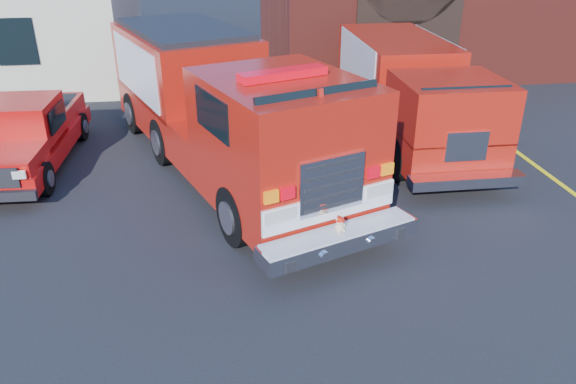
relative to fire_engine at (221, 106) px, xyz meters
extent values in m
plane|color=black|center=(0.94, -2.92, -1.56)|extent=(100.00, 100.00, 0.00)
cube|color=yellow|center=(7.44, -1.92, -1.55)|extent=(0.12, 3.00, 0.01)
cube|color=yellow|center=(7.44, 1.08, -1.55)|extent=(0.12, 3.00, 0.01)
cube|color=yellow|center=(7.44, 4.08, -1.55)|extent=(0.12, 3.00, 0.01)
cube|color=black|center=(6.44, 6.06, 0.44)|extent=(3.60, 0.12, 4.00)
cube|color=black|center=(-6.06, 6.05, 0.44)|extent=(1.20, 0.10, 1.40)
cylinder|color=black|center=(0.11, -3.45, -1.00)|extent=(0.73, 1.17, 1.12)
cylinder|color=black|center=(2.20, -2.65, -1.00)|extent=(0.73, 1.17, 1.12)
cube|color=#A9180E|center=(0.00, 0.00, -0.69)|extent=(5.62, 9.47, 0.92)
cube|color=#A9180E|center=(-0.83, 2.19, 0.48)|extent=(3.97, 5.09, 1.63)
cube|color=#A9180E|center=(1.05, -2.76, 0.53)|extent=(3.53, 3.95, 1.53)
cube|color=black|center=(1.50, -3.95, 0.94)|extent=(2.12, 0.87, 0.96)
cube|color=red|center=(1.05, -2.76, 1.38)|extent=(1.65, 0.90, 0.14)
cube|color=white|center=(1.63, -4.31, -0.49)|extent=(2.40, 0.96, 0.45)
cube|color=silver|center=(1.63, -4.32, -0.08)|extent=(1.16, 0.49, 0.96)
cube|color=silver|center=(1.73, -4.57, -0.96)|extent=(2.86, 1.53, 0.29)
cube|color=#B7B7BF|center=(-2.03, 1.73, 0.48)|extent=(1.34, 3.44, 1.32)
cube|color=#B7B7BF|center=(0.37, 2.64, 0.48)|extent=(1.34, 3.44, 1.32)
sphere|color=beige|center=(1.73, -4.57, -0.73)|extent=(0.21, 0.21, 0.16)
sphere|color=beige|center=(1.73, -4.58, -0.62)|extent=(0.17, 0.17, 0.13)
sphere|color=beige|center=(1.68, -4.58, -0.57)|extent=(0.06, 0.06, 0.05)
sphere|color=beige|center=(1.77, -4.55, -0.57)|extent=(0.06, 0.06, 0.05)
ellipsoid|color=red|center=(1.73, -4.57, -0.58)|extent=(0.17, 0.17, 0.08)
cylinder|color=red|center=(1.74, -4.58, -0.60)|extent=(0.20, 0.20, 0.01)
cylinder|color=black|center=(-3.87, -0.84, -1.19)|extent=(0.28, 0.74, 0.73)
cube|color=#B30C0B|center=(-4.60, 0.88, -1.05)|extent=(2.02, 5.09, 0.41)
cube|color=#B30C0B|center=(-4.61, 0.61, -0.32)|extent=(1.74, 1.71, 0.91)
cube|color=#B30C0B|center=(-4.55, 2.34, -0.69)|extent=(1.75, 1.98, 0.50)
cylinder|color=black|center=(3.93, -1.14, -1.06)|extent=(0.32, 0.99, 0.99)
cylinder|color=black|center=(5.90, -1.16, -1.06)|extent=(0.32, 0.99, 0.99)
cube|color=#A9180E|center=(4.93, 1.36, -0.79)|extent=(2.30, 7.19, 0.81)
cube|color=#A9180E|center=(4.94, 2.71, 0.24)|extent=(2.28, 4.50, 1.35)
cube|color=#A9180E|center=(4.91, -1.15, 0.15)|extent=(2.26, 2.17, 1.17)
cube|color=#B7B7BF|center=(3.81, 2.71, 0.15)|extent=(0.06, 3.77, 1.52)
cube|color=#B7B7BF|center=(6.07, 2.70, 0.15)|extent=(0.06, 3.77, 1.52)
cube|color=silver|center=(4.90, -2.45, -1.06)|extent=(2.42, 0.42, 0.22)
camera|label=1|loc=(-0.22, -12.36, 3.79)|focal=35.00mm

